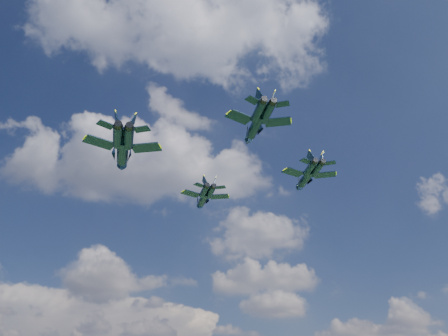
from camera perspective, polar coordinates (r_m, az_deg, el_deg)
jet_lead at (r=98.58m, az=-2.73°, el=-4.05°), size 10.83×14.30×3.37m
jet_left at (r=82.62m, az=-13.11°, el=1.99°), size 13.87×18.21×4.30m
jet_right at (r=89.10m, az=10.58°, el=-1.34°), size 11.12×14.38×3.42m
jet_slot at (r=71.99m, az=4.04°, el=5.38°), size 10.93×14.31×3.38m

